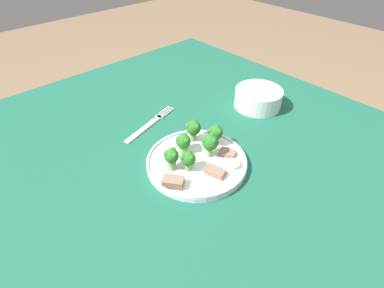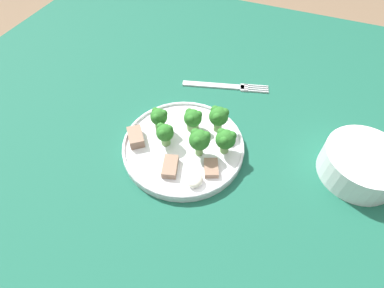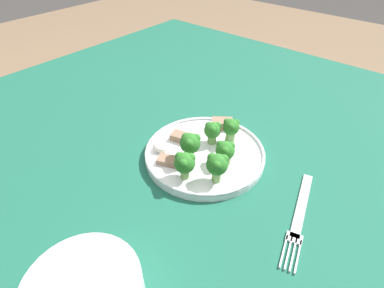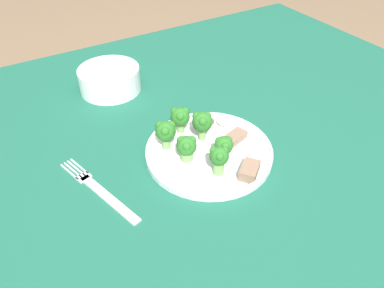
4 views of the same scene
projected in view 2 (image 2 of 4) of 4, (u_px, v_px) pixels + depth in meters
ground_plane at (178, 269)px, 1.17m from camera, size 8.00×8.00×0.00m
table at (167, 174)px, 0.65m from camera, size 1.30×1.20×0.76m
dinner_plate at (183, 146)px, 0.58m from camera, size 0.23×0.23×0.02m
fork at (225, 86)px, 0.70m from camera, size 0.07×0.20×0.00m
cream_bowl at (361, 165)px, 0.53m from camera, size 0.14×0.14×0.05m
broccoli_floret_near_rim_left at (226, 139)px, 0.54m from camera, size 0.04×0.04×0.05m
broccoli_floret_center_left at (159, 118)px, 0.57m from camera, size 0.03×0.03×0.05m
broccoli_floret_back_left at (199, 140)px, 0.53m from camera, size 0.04×0.04×0.06m
broccoli_floret_front_left at (164, 133)px, 0.56m from camera, size 0.03×0.03×0.05m
broccoli_floret_center_back at (193, 119)px, 0.58m from camera, size 0.04×0.04×0.05m
broccoli_floret_mid_cluster at (219, 116)px, 0.57m from camera, size 0.04×0.04×0.06m
meat_slice_front_slice at (170, 167)px, 0.54m from camera, size 0.05×0.04×0.01m
meat_slice_middle_slice at (211, 168)px, 0.54m from camera, size 0.04×0.04×0.01m
meat_slice_rear_slice at (136, 137)px, 0.58m from camera, size 0.05×0.05×0.02m
sauce_dollop at (195, 180)px, 0.52m from camera, size 0.03×0.03×0.02m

